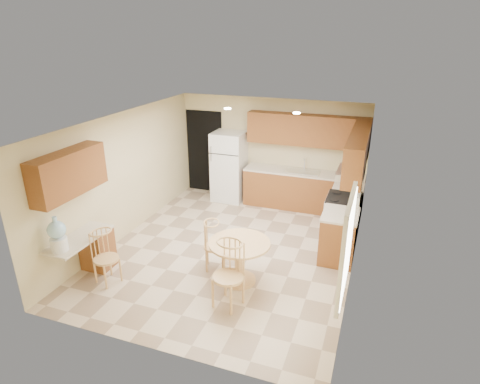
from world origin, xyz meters
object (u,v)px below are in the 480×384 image
(dining_table, at_px, (240,256))
(water_crock, at_px, (58,235))
(refrigerator, at_px, (229,166))
(stove, at_px, (342,218))
(chair_table_a, at_px, (213,243))
(chair_table_b, at_px, (225,273))
(chair_desk, at_px, (102,255))

(dining_table, bearing_deg, water_crock, -154.14)
(refrigerator, relative_size, stove, 1.56)
(stove, bearing_deg, water_crock, -139.94)
(chair_table_a, xyz_separation_m, chair_table_b, (0.60, -0.92, 0.10))
(stove, bearing_deg, chair_table_b, -115.73)
(dining_table, distance_m, chair_table_a, 0.58)
(dining_table, height_order, chair_table_a, chair_table_a)
(dining_table, relative_size, chair_desk, 1.09)
(chair_table_b, height_order, water_crock, water_crock)
(refrigerator, distance_m, chair_table_b, 4.33)
(refrigerator, height_order, chair_table_a, refrigerator)
(chair_table_b, relative_size, chair_desk, 1.14)
(dining_table, bearing_deg, chair_table_a, 163.31)
(refrigerator, distance_m, chair_table_a, 3.28)
(stove, xyz_separation_m, dining_table, (-1.42, -2.08, 0.02))
(stove, height_order, chair_table_a, stove)
(stove, height_order, chair_table_b, stove)
(chair_table_b, bearing_deg, stove, -102.41)
(stove, relative_size, water_crock, 1.91)
(refrigerator, height_order, dining_table, refrigerator)
(chair_table_b, xyz_separation_m, chair_desk, (-2.11, -0.09, -0.08))
(chair_table_a, distance_m, chair_table_b, 1.10)
(chair_table_a, bearing_deg, stove, 114.40)
(chair_table_a, bearing_deg, water_crock, -74.72)
(water_crock, bearing_deg, chair_table_b, 10.31)
(stove, relative_size, dining_table, 1.08)
(chair_table_b, relative_size, water_crock, 1.85)
(dining_table, relative_size, chair_table_a, 1.13)
(stove, xyz_separation_m, water_crock, (-3.92, -3.30, 0.56))
(refrigerator, relative_size, chair_desk, 1.84)
(stove, height_order, chair_desk, stove)
(refrigerator, distance_m, chair_desk, 4.20)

